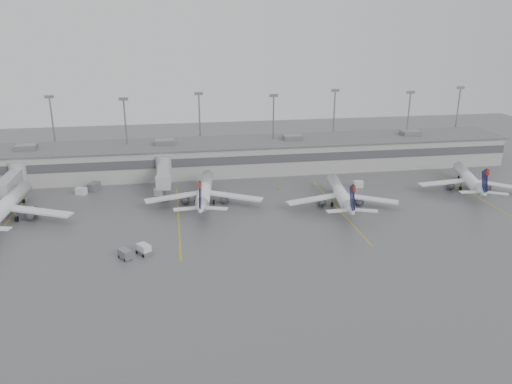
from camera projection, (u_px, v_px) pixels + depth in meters
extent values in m
plane|color=#555558|center=(285.00, 264.00, 85.10)|extent=(260.00, 260.00, 0.00)
cube|color=#A1A29D|center=(239.00, 156.00, 137.95)|extent=(150.00, 16.00, 8.00)
cube|color=#47474C|center=(243.00, 160.00, 130.12)|extent=(150.00, 0.15, 2.20)
cube|color=#606060|center=(239.00, 142.00, 136.65)|extent=(152.00, 17.00, 0.30)
cube|color=slate|center=(26.00, 147.00, 127.77)|extent=(5.00, 4.00, 1.30)
cube|color=slate|center=(410.00, 133.00, 144.26)|extent=(5.00, 4.00, 1.30)
cylinder|color=gray|center=(54.00, 134.00, 137.03)|extent=(0.44, 0.44, 20.00)
cube|color=slate|center=(49.00, 97.00, 133.75)|extent=(2.40, 0.50, 0.80)
cylinder|color=gray|center=(127.00, 137.00, 133.18)|extent=(0.44, 0.44, 20.00)
cube|color=slate|center=(123.00, 99.00, 129.89)|extent=(2.40, 0.50, 0.80)
cylinder|color=gray|center=(200.00, 129.00, 143.32)|extent=(0.44, 0.44, 20.00)
cube|color=slate|center=(199.00, 93.00, 140.03)|extent=(2.40, 0.50, 0.80)
cylinder|color=gray|center=(273.00, 132.00, 139.46)|extent=(0.44, 0.44, 20.00)
cube|color=slate|center=(274.00, 95.00, 136.17)|extent=(2.40, 0.50, 0.80)
cylinder|color=gray|center=(334.00, 125.00, 149.60)|extent=(0.44, 0.44, 20.00)
cube|color=slate|center=(335.00, 90.00, 146.32)|extent=(2.40, 0.50, 0.80)
cylinder|color=gray|center=(407.00, 127.00, 145.74)|extent=(0.44, 0.44, 20.00)
cube|color=slate|center=(411.00, 92.00, 142.46)|extent=(2.40, 0.50, 0.80)
cylinder|color=gray|center=(456.00, 121.00, 155.89)|extent=(0.44, 0.44, 20.00)
cube|color=slate|center=(461.00, 88.00, 152.60)|extent=(2.40, 0.50, 0.80)
cylinder|color=#949799|center=(19.00, 176.00, 121.93)|extent=(4.00, 4.00, 7.00)
cube|color=#949799|center=(10.00, 181.00, 115.60)|extent=(2.80, 13.00, 2.60)
cube|color=#949799|center=(0.00, 191.00, 108.60)|extent=(3.40, 2.40, 3.00)
cylinder|color=gray|center=(3.00, 203.00, 109.53)|extent=(0.70, 0.70, 2.80)
cube|color=black|center=(3.00, 208.00, 109.87)|extent=(2.20, 1.20, 0.70)
cylinder|color=#949799|center=(164.00, 169.00, 127.43)|extent=(4.00, 4.00, 7.00)
cube|color=#949799|center=(164.00, 174.00, 121.10)|extent=(2.80, 13.00, 2.60)
cube|color=#949799|center=(163.00, 183.00, 114.10)|extent=(3.40, 2.40, 3.00)
cylinder|color=gray|center=(164.00, 195.00, 115.03)|extent=(0.70, 0.70, 2.80)
cube|color=black|center=(164.00, 199.00, 115.37)|extent=(2.20, 1.20, 0.70)
cube|color=#C3A90B|center=(1.00, 230.00, 99.25)|extent=(0.25, 40.00, 0.01)
cube|color=#C3A90B|center=(179.00, 219.00, 104.75)|extent=(0.25, 40.00, 0.01)
cube|color=#C3A90B|center=(338.00, 209.00, 110.25)|extent=(0.25, 40.00, 0.01)
cube|color=#C3A90B|center=(483.00, 200.00, 115.75)|extent=(0.25, 40.00, 0.01)
cylinder|color=white|center=(7.00, 204.00, 104.01)|extent=(4.32, 23.15, 3.14)
cone|color=white|center=(27.00, 185.00, 116.21)|extent=(3.29, 3.09, 3.14)
cube|color=white|center=(40.00, 212.00, 102.32)|extent=(13.68, 7.41, 0.37)
cylinder|color=black|center=(24.00, 201.00, 113.73)|extent=(0.41, 0.96, 0.94)
cylinder|color=black|center=(17.00, 219.00, 103.11)|extent=(0.53, 1.17, 1.15)
cylinder|color=white|center=(205.00, 189.00, 113.88)|extent=(5.64, 21.70, 2.93)
cone|color=white|center=(208.00, 174.00, 125.35)|extent=(3.26, 3.09, 2.93)
cone|color=white|center=(201.00, 208.00, 101.46)|extent=(3.53, 5.22, 2.93)
cube|color=white|center=(173.00, 197.00, 111.29)|extent=(12.96, 4.86, 0.34)
cube|color=white|center=(235.00, 196.00, 111.80)|extent=(12.57, 7.72, 0.34)
cube|color=black|center=(200.00, 195.00, 100.09)|extent=(0.99, 5.50, 6.39)
cube|color=#B0130D|center=(199.00, 185.00, 98.07)|extent=(0.54, 2.00, 1.86)
cylinder|color=black|center=(207.00, 188.00, 123.01)|extent=(0.45, 0.92, 0.88)
cylinder|color=black|center=(195.00, 202.00, 112.73)|extent=(0.57, 1.12, 1.08)
cylinder|color=black|center=(214.00, 202.00, 112.88)|extent=(0.57, 1.12, 1.08)
cylinder|color=white|center=(340.00, 192.00, 112.56)|extent=(5.61, 20.46, 2.76)
cone|color=white|center=(331.00, 177.00, 123.37)|extent=(3.10, 2.95, 2.76)
cone|color=white|center=(351.00, 210.00, 100.84)|extent=(3.39, 4.95, 2.76)
cube|color=white|center=(313.00, 199.00, 110.20)|extent=(12.21, 4.41, 0.32)
cube|color=white|center=(371.00, 199.00, 110.50)|extent=(11.81, 7.43, 0.32)
cube|color=black|center=(352.00, 198.00, 99.54)|extent=(1.01, 5.18, 6.03)
cube|color=#B0130D|center=(354.00, 189.00, 97.64)|extent=(0.54, 1.88, 1.75)
cylinder|color=black|center=(333.00, 190.00, 121.16)|extent=(0.44, 0.87, 0.83)
cylinder|color=black|center=(332.00, 204.00, 111.50)|extent=(0.55, 1.06, 1.01)
cylinder|color=black|center=(349.00, 204.00, 111.59)|extent=(0.55, 1.06, 1.01)
cylinder|color=white|center=(468.00, 178.00, 123.05)|extent=(8.78, 20.13, 2.76)
cone|color=white|center=(457.00, 165.00, 133.74)|extent=(3.41, 3.29, 2.76)
cone|color=white|center=(482.00, 192.00, 111.46)|extent=(4.03, 5.22, 2.76)
cube|color=white|center=(443.00, 183.00, 121.73)|extent=(11.98, 2.46, 0.32)
cube|color=white|center=(498.00, 185.00, 120.01)|extent=(11.11, 8.92, 0.32)
cube|color=black|center=(485.00, 181.00, 110.17)|extent=(1.84, 5.02, 6.02)
cube|color=#B0130D|center=(488.00, 173.00, 108.28)|extent=(0.83, 1.86, 1.75)
cylinder|color=black|center=(459.00, 177.00, 131.57)|extent=(0.56, 0.89, 0.83)
cylinder|color=black|center=(461.00, 188.00, 122.31)|extent=(0.70, 1.09, 1.01)
cylinder|color=black|center=(477.00, 189.00, 121.79)|extent=(0.70, 1.09, 1.01)
cube|color=silver|center=(144.00, 249.00, 88.43)|extent=(2.73, 2.96, 1.88)
cube|color=slate|center=(144.00, 252.00, 88.61)|extent=(3.14, 3.42, 0.73)
cylinder|color=black|center=(137.00, 252.00, 88.79)|extent=(0.53, 0.61, 0.59)
cylinder|color=black|center=(145.00, 249.00, 89.90)|extent=(0.53, 0.61, 0.59)
cylinder|color=black|center=(143.00, 256.00, 87.37)|extent=(0.53, 0.61, 0.59)
cylinder|color=black|center=(152.00, 253.00, 88.49)|extent=(0.53, 0.61, 0.59)
cube|color=slate|center=(125.00, 254.00, 86.83)|extent=(2.69, 2.96, 1.56)
cylinder|color=black|center=(119.00, 257.00, 87.22)|extent=(0.46, 0.54, 0.52)
cylinder|color=black|center=(131.00, 258.00, 86.83)|extent=(0.46, 0.54, 0.52)
cube|color=silver|center=(81.00, 191.00, 119.22)|extent=(2.82, 2.40, 1.69)
cube|color=silver|center=(159.00, 192.00, 118.90)|extent=(2.29, 1.63, 1.53)
cube|color=silver|center=(358.00, 184.00, 124.47)|extent=(2.47, 1.79, 1.64)
cube|color=slate|center=(94.00, 187.00, 122.06)|extent=(3.10, 3.68, 1.97)
cone|color=orange|center=(12.00, 200.00, 114.97)|extent=(0.46, 0.46, 0.73)
cone|color=orange|center=(171.00, 195.00, 118.38)|extent=(0.44, 0.44, 0.70)
cone|color=orange|center=(279.00, 187.00, 123.59)|extent=(0.49, 0.49, 0.78)
cone|color=orange|center=(471.00, 186.00, 124.52)|extent=(0.42, 0.42, 0.66)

